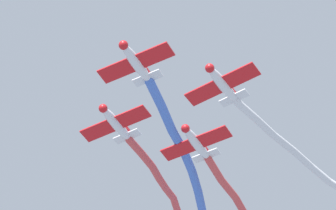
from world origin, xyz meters
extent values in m
ellipsoid|color=white|center=(0.62, 8.08, 59.26)|extent=(4.76, 3.43, 1.01)
sphere|color=red|center=(-1.40, 9.30, 59.26)|extent=(1.18, 1.18, 0.86)
ellipsoid|color=#1E2D4C|center=(0.09, 8.40, 59.64)|extent=(1.41, 1.22, 0.54)
cube|color=red|center=(0.48, 8.16, 59.13)|extent=(5.17, 7.04, 0.14)
cube|color=white|center=(2.40, 7.00, 59.35)|extent=(2.26, 2.90, 0.11)
cube|color=red|center=(2.32, 7.05, 59.88)|extent=(1.03, 0.70, 1.40)
cylinder|color=#4C75DB|center=(4.30, 6.18, 59.30)|extent=(3.50, 2.07, 1.11)
cylinder|color=#4C75DB|center=(7.34, 4.98, 59.27)|extent=(3.38, 2.02, 1.17)
cylinder|color=#4C75DB|center=(10.42, 3.72, 59.34)|extent=(3.63, 2.18, 1.32)
cylinder|color=#4C75DB|center=(13.54, 2.50, 59.57)|extent=(3.38, 1.94, 0.97)
cylinder|color=#4C75DB|center=(16.49, 1.53, 59.50)|extent=(3.17, 1.71, 1.13)
cylinder|color=#4C75DB|center=(19.62, 0.74, 59.55)|extent=(3.68, 1.61, 1.23)
sphere|color=#4C75DB|center=(2.74, 6.80, 59.20)|extent=(0.90, 0.90, 0.90)
sphere|color=#4C75DB|center=(5.86, 5.57, 59.40)|extent=(0.90, 0.90, 0.90)
sphere|color=#4C75DB|center=(8.83, 4.39, 59.15)|extent=(0.90, 0.90, 0.90)
sphere|color=#4C75DB|center=(12.01, 3.04, 59.54)|extent=(0.90, 0.90, 0.90)
sphere|color=#4C75DB|center=(15.06, 1.95, 59.60)|extent=(0.90, 0.90, 0.90)
sphere|color=#4C75DB|center=(17.91, 1.10, 59.39)|extent=(0.90, 0.90, 0.90)
sphere|color=#4C75DB|center=(21.33, 0.37, 59.70)|extent=(0.90, 0.90, 0.90)
ellipsoid|color=white|center=(2.39, 0.08, 58.86)|extent=(4.59, 3.75, 1.01)
sphere|color=red|center=(0.49, 1.48, 58.86)|extent=(1.20, 1.20, 0.86)
ellipsoid|color=#1E2D4C|center=(1.89, 0.45, 59.24)|extent=(1.40, 1.28, 0.54)
cube|color=red|center=(2.26, 0.18, 58.73)|extent=(5.62, 6.81, 0.14)
cube|color=white|center=(4.07, -1.15, 58.95)|extent=(2.43, 2.83, 0.11)
cube|color=red|center=(3.99, -1.09, 59.48)|extent=(0.99, 0.77, 1.40)
cylinder|color=white|center=(5.47, -2.42, 58.88)|extent=(2.73, 2.62, 0.93)
cylinder|color=white|center=(7.83, -4.54, 59.13)|extent=(3.13, 2.73, 1.18)
cylinder|color=white|center=(10.31, -6.81, 59.51)|extent=(3.06, 2.91, 1.21)
cylinder|color=white|center=(12.73, -9.11, 59.81)|extent=(2.98, 2.79, 1.00)
cylinder|color=white|center=(14.86, -11.31, 59.77)|extent=(2.53, 2.66, 1.13)
sphere|color=white|center=(4.39, -1.38, 58.80)|extent=(0.75, 0.75, 0.75)
sphere|color=white|center=(6.55, -3.46, 58.95)|extent=(0.75, 0.75, 0.75)
sphere|color=white|center=(9.10, -5.62, 59.32)|extent=(0.75, 0.75, 0.75)
sphere|color=white|center=(11.53, -7.99, 59.70)|extent=(0.75, 0.75, 0.75)
sphere|color=white|center=(13.94, -10.23, 59.92)|extent=(0.75, 0.75, 0.75)
sphere|color=white|center=(15.79, -12.40, 59.62)|extent=(0.75, 0.75, 0.75)
ellipsoid|color=white|center=(8.61, 9.85, 59.56)|extent=(4.72, 3.51, 1.01)
sphere|color=red|center=(6.62, 11.12, 59.56)|extent=(1.19, 1.19, 0.86)
ellipsoid|color=#1E2D4C|center=(8.09, 10.18, 59.94)|extent=(1.41, 1.23, 0.54)
cube|color=red|center=(8.47, 9.94, 59.43)|extent=(5.29, 6.99, 0.14)
cube|color=white|center=(10.37, 8.73, 59.65)|extent=(2.31, 2.88, 0.11)
cube|color=red|center=(10.28, 8.79, 60.18)|extent=(1.02, 0.72, 1.40)
cylinder|color=#DB4C4C|center=(11.89, 7.92, 59.79)|extent=(2.90, 1.91, 1.42)
cylinder|color=#DB4C4C|center=(14.34, 6.68, 60.31)|extent=(3.00, 1.97, 1.30)
cylinder|color=#DB4C4C|center=(16.72, 5.66, 60.78)|extent=(2.66, 1.52, 1.31)
cylinder|color=#DB4C4C|center=(18.97, 4.85, 61.32)|extent=(2.70, 1.58, 1.40)
cylinder|color=#DB4C4C|center=(21.24, 3.93, 61.89)|extent=(2.77, 1.72, 1.40)
cylinder|color=#DB4C4C|center=(23.69, 3.07, 62.17)|extent=(2.84, 1.48, 0.80)
sphere|color=#DB4C4C|center=(10.70, 8.52, 59.50)|extent=(0.79, 0.79, 0.79)
sphere|color=#DB4C4C|center=(13.08, 7.31, 60.07)|extent=(0.79, 0.79, 0.79)
sphere|color=#DB4C4C|center=(15.59, 6.04, 60.54)|extent=(0.79, 0.79, 0.79)
sphere|color=#DB4C4C|center=(17.85, 5.27, 61.03)|extent=(0.79, 0.79, 0.79)
sphere|color=#DB4C4C|center=(20.09, 4.43, 61.60)|extent=(0.79, 0.79, 0.79)
sphere|color=#DB4C4C|center=(22.38, 3.43, 62.17)|extent=(0.79, 0.79, 0.79)
ellipsoid|color=white|center=(10.39, 1.86, 59.06)|extent=(4.73, 3.50, 1.01)
sphere|color=red|center=(8.39, 3.12, 59.06)|extent=(1.19, 1.19, 0.86)
ellipsoid|color=#1E2D4C|center=(9.86, 2.19, 59.44)|extent=(1.41, 1.23, 0.54)
cube|color=red|center=(10.24, 1.95, 58.93)|extent=(5.28, 6.99, 0.14)
cube|color=white|center=(12.14, 0.74, 59.15)|extent=(2.30, 2.88, 0.11)
cube|color=red|center=(12.06, 0.80, 59.68)|extent=(1.02, 0.72, 1.40)
cylinder|color=#DB4C4C|center=(14.00, -0.27, 59.00)|extent=(3.40, 2.29, 0.80)
cylinder|color=#DB4C4C|center=(16.90, -1.97, 59.03)|extent=(3.22, 2.46, 0.88)
cylinder|color=#DB4C4C|center=(19.86, -3.67, 59.03)|extent=(3.51, 2.30, 0.88)
sphere|color=#DB4C4C|center=(12.48, 0.53, 59.00)|extent=(0.78, 0.78, 0.78)
sphere|color=#DB4C4C|center=(15.52, -1.07, 58.99)|extent=(0.78, 0.78, 0.78)
sphere|color=#DB4C4C|center=(18.29, -2.87, 59.08)|extent=(0.78, 0.78, 0.78)
camera|label=1|loc=(-44.95, 7.73, 4.35)|focal=84.52mm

